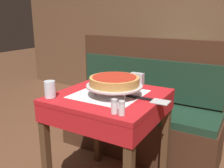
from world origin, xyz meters
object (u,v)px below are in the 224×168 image
at_px(pizza_server, 149,100).
at_px(condiment_caddy, 161,55).
at_px(dining_table_rear, 170,66).
at_px(salt_shaker, 114,106).
at_px(booth_bench, 140,119).
at_px(napkin_holder, 137,79).
at_px(water_glass_near, 50,89).
at_px(dining_table_front, 109,109).
at_px(pizza_pan_stand, 114,86).
at_px(pepper_shaker, 122,108).
at_px(deep_dish_pizza, 114,81).

xyz_separation_m(pizza_server, condiment_caddy, (-0.51, 1.62, 0.03)).
xyz_separation_m(dining_table_rear, salt_shaker, (0.32, -1.95, 0.15)).
height_order(booth_bench, napkin_holder, booth_bench).
relative_size(dining_table_rear, water_glass_near, 7.43).
bearing_deg(pizza_server, salt_shaker, -104.97).
bearing_deg(booth_bench, pizza_server, -62.24).
height_order(dining_table_front, booth_bench, booth_bench).
bearing_deg(salt_shaker, dining_table_front, 125.54).
bearing_deg(pizza_pan_stand, dining_table_front, 162.02).
height_order(booth_bench, pepper_shaker, booth_bench).
distance_m(deep_dish_pizza, water_glass_near, 0.41).
bearing_deg(pepper_shaker, water_glass_near, 176.92).
distance_m(pizza_pan_stand, water_glass_near, 0.41).
relative_size(booth_bench, salt_shaker, 18.00).
bearing_deg(booth_bench, dining_table_front, -84.42).
bearing_deg(pizza_server, condiment_caddy, 107.50).
xyz_separation_m(booth_bench, condiment_caddy, (-0.16, 0.96, 0.47)).
height_order(dining_table_rear, pizza_pan_stand, pizza_pan_stand).
bearing_deg(condiment_caddy, dining_table_front, -81.97).
distance_m(dining_table_front, dining_table_rear, 1.67).
height_order(napkin_holder, condiment_caddy, condiment_caddy).
distance_m(pepper_shaker, napkin_holder, 0.61).
bearing_deg(pizza_server, booth_bench, 117.76).
bearing_deg(condiment_caddy, napkin_holder, -77.58).
bearing_deg(pepper_shaker, pizza_pan_stand, 126.54).
distance_m(deep_dish_pizza, pepper_shaker, 0.34).
bearing_deg(water_glass_near, dining_table_front, 41.56).
xyz_separation_m(napkin_holder, condiment_caddy, (-0.29, 1.34, -0.02)).
relative_size(water_glass_near, condiment_caddy, 0.62).
xyz_separation_m(water_glass_near, pepper_shaker, (0.53, -0.03, -0.02)).
bearing_deg(dining_table_front, condiment_caddy, 98.03).
height_order(booth_bench, salt_shaker, booth_bench).
distance_m(dining_table_front, condiment_caddy, 1.66).
relative_size(deep_dish_pizza, water_glass_near, 3.01).
bearing_deg(dining_table_front, pizza_pan_stand, -17.98).
bearing_deg(pizza_pan_stand, deep_dish_pizza, -26.57).
bearing_deg(water_glass_near, booth_bench, 76.58).
distance_m(deep_dish_pizza, condiment_caddy, 1.68).
distance_m(pepper_shaker, condiment_caddy, 1.97).
bearing_deg(pizza_pan_stand, booth_bench, 99.42).
bearing_deg(dining_table_front, pizza_server, 2.70).
relative_size(booth_bench, water_glass_near, 13.65).
xyz_separation_m(booth_bench, water_glass_near, (-0.22, -0.92, 0.50)).
bearing_deg(salt_shaker, pepper_shaker, 0.00).
height_order(pizza_pan_stand, deep_dish_pizza, deep_dish_pizza).
bearing_deg(pepper_shaker, pizza_server, 83.28).
xyz_separation_m(deep_dish_pizza, water_glass_near, (-0.33, -0.24, -0.05)).
distance_m(salt_shaker, napkin_holder, 0.60).
relative_size(deep_dish_pizza, condiment_caddy, 1.86).
relative_size(water_glass_near, pepper_shaker, 1.37).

